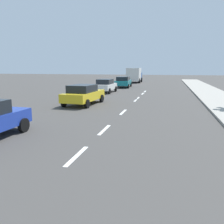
{
  "coord_description": "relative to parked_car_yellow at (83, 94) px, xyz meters",
  "views": [
    {
      "loc": [
        2.87,
        4.63,
        2.87
      ],
      "look_at": [
        0.66,
        13.42,
        1.1
      ],
      "focal_mm": 36.54,
      "sensor_mm": 36.0,
      "label": 1
    }
  ],
  "objects": [
    {
      "name": "parked_car_teal",
      "position": [
        -0.11,
        16.46,
        0.0
      ],
      "size": [
        2.28,
        4.66,
        1.57
      ],
      "rotation": [
        0.0,
        0.0,
        0.05
      ],
      "color": "#14727A",
      "rests_on": "ground"
    },
    {
      "name": "lane_stripe_9",
      "position": [
        3.65,
        11.33,
        -0.84
      ],
      "size": [
        0.16,
        1.8,
        0.01
      ],
      "primitive_type": "cube",
      "color": "white",
      "rests_on": "ground"
    },
    {
      "name": "lane_stripe_5",
      "position": [
        3.65,
        -2.33,
        -0.84
      ],
      "size": [
        0.16,
        1.8,
        0.01
      ],
      "primitive_type": "cube",
      "color": "white",
      "rests_on": "ground"
    },
    {
      "name": "delivery_truck",
      "position": [
        -0.21,
        27.9,
        0.66
      ],
      "size": [
        2.78,
        6.29,
        2.8
      ],
      "rotation": [
        0.0,
        0.0,
        0.02
      ],
      "color": "#23478C",
      "rests_on": "ground"
    },
    {
      "name": "parked_car_yellow",
      "position": [
        0.0,
        0.0,
        0.0
      ],
      "size": [
        2.27,
        4.58,
        1.57
      ],
      "rotation": [
        0.0,
        0.0,
        -0.06
      ],
      "color": "gold",
      "rests_on": "ground"
    },
    {
      "name": "parked_car_white",
      "position": [
        -0.72,
        8.91,
        -0.0
      ],
      "size": [
        1.97,
        4.13,
        1.57
      ],
      "rotation": [
        0.0,
        0.0,
        -0.02
      ],
      "color": "white",
      "rests_on": "ground"
    },
    {
      "name": "ground_plane",
      "position": [
        3.65,
        -1.37,
        -0.84
      ],
      "size": [
        160.0,
        160.0,
        0.0
      ],
      "primitive_type": "plane",
      "color": "#423F3D"
    },
    {
      "name": "lane_stripe_8",
      "position": [
        3.65,
        8.85,
        -0.84
      ],
      "size": [
        0.16,
        1.8,
        0.01
      ],
      "primitive_type": "cube",
      "color": "white",
      "rests_on": "ground"
    },
    {
      "name": "lane_stripe_7",
      "position": [
        3.65,
        4.83,
        -0.84
      ],
      "size": [
        0.16,
        1.8,
        0.01
      ],
      "primitive_type": "cube",
      "color": "white",
      "rests_on": "ground"
    },
    {
      "name": "lane_stripe_3",
      "position": [
        3.65,
        -10.11,
        -0.84
      ],
      "size": [
        0.16,
        1.8,
        0.01
      ],
      "primitive_type": "cube",
      "color": "white",
      "rests_on": "ground"
    },
    {
      "name": "lane_stripe_4",
      "position": [
        3.65,
        -6.8,
        -0.84
      ],
      "size": [
        0.16,
        1.8,
        0.01
      ],
      "primitive_type": "cube",
      "color": "white",
      "rests_on": "ground"
    },
    {
      "name": "lane_stripe_6",
      "position": [
        3.65,
        3.44,
        -0.84
      ],
      "size": [
        0.16,
        1.8,
        0.01
      ],
      "primitive_type": "cube",
      "color": "white",
      "rests_on": "ground"
    }
  ]
}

